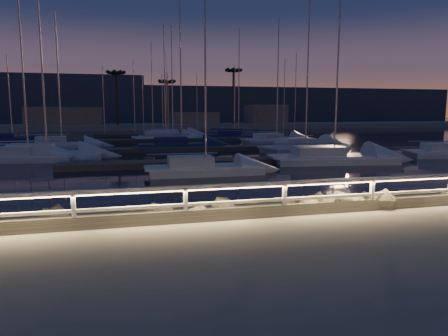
{
  "coord_description": "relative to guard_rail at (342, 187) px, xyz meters",
  "views": [
    {
      "loc": [
        -6.6,
        -10.99,
        3.14
      ],
      "look_at": [
        -2.89,
        4.0,
        0.93
      ],
      "focal_mm": 32.0,
      "sensor_mm": 36.0,
      "label": 1
    }
  ],
  "objects": [
    {
      "name": "ground",
      "position": [
        0.07,
        0.0,
        -0.77
      ],
      "size": [
        400.0,
        400.0,
        0.0
      ],
      "primitive_type": "plane",
      "color": "gray",
      "rests_on": "ground"
    },
    {
      "name": "harbor_water",
      "position": [
        0.07,
        31.22,
        -1.74
      ],
      "size": [
        400.0,
        440.0,
        0.6
      ],
      "color": "black",
      "rests_on": "ground"
    },
    {
      "name": "guard_rail",
      "position": [
        0.0,
        0.0,
        0.0
      ],
      "size": [
        44.11,
        0.12,
        1.06
      ],
      "color": "silver",
      "rests_on": "ground"
    },
    {
      "name": "riprap",
      "position": [
        2.74,
        1.35,
        -0.96
      ],
      "size": [
        34.92,
        3.02,
        1.4
      ],
      "color": "slate",
      "rests_on": "ground"
    },
    {
      "name": "floating_docks",
      "position": [
        0.07,
        32.5,
        -1.17
      ],
      "size": [
        22.0,
        36.0,
        0.4
      ],
      "color": "#5A514A",
      "rests_on": "ground"
    },
    {
      "name": "far_shore",
      "position": [
        -0.06,
        74.05,
        -0.48
      ],
      "size": [
        160.0,
        14.0,
        5.2
      ],
      "color": "gray",
      "rests_on": "ground"
    },
    {
      "name": "palm_left",
      "position": [
        -7.93,
        72.0,
        9.36
      ],
      "size": [
        3.0,
        3.0,
        11.2
      ],
      "color": "#4F3925",
      "rests_on": "ground"
    },
    {
      "name": "palm_center",
      "position": [
        2.07,
        73.0,
        8.01
      ],
      "size": [
        3.0,
        3.0,
        9.7
      ],
      "color": "#4F3925",
      "rests_on": "ground"
    },
    {
      "name": "palm_right",
      "position": [
        16.07,
        72.0,
        10.26
      ],
      "size": [
        3.0,
        3.0,
        12.2
      ],
      "color": "#4F3925",
      "rests_on": "ground"
    },
    {
      "name": "distant_hills",
      "position": [
        -22.06,
        133.69,
        3.96
      ],
      "size": [
        230.0,
        37.5,
        18.0
      ],
      "color": "#333D4F",
      "rests_on": "ground"
    },
    {
      "name": "sailboat_a",
      "position": [
        -13.71,
        20.97,
        -0.94
      ],
      "size": [
        7.12,
        3.15,
        11.81
      ],
      "rotation": [
        0.0,
        0.0,
        -0.16
      ],
      "color": "silver",
      "rests_on": "ground"
    },
    {
      "name": "sailboat_b",
      "position": [
        -2.14,
        12.0,
        -0.96
      ],
      "size": [
        7.22,
        2.32,
        12.21
      ],
      "rotation": [
        0.0,
        0.0,
        -0.02
      ],
      "color": "silver",
      "rests_on": "ground"
    },
    {
      "name": "sailboat_c",
      "position": [
        9.48,
        23.05,
        -0.91
      ],
      "size": [
        9.44,
        4.87,
        15.43
      ],
      "rotation": [
        0.0,
        0.0,
        0.26
      ],
      "color": "silver",
      "rests_on": "ground"
    },
    {
      "name": "sailboat_e",
      "position": [
        -12.83,
        30.96,
        -0.91
      ],
      "size": [
        7.9,
        3.19,
        13.17
      ],
      "rotation": [
        0.0,
        0.0,
        0.12
      ],
      "color": "silver",
      "rests_on": "ground"
    },
    {
      "name": "sailboat_f",
      "position": [
        -12.61,
        21.72,
        -0.91
      ],
      "size": [
        8.65,
        2.94,
        14.55
      ],
      "rotation": [
        0.0,
        0.0,
        0.04
      ],
      "color": "silver",
      "rests_on": "ground"
    },
    {
      "name": "sailboat_g",
      "position": [
        10.36,
        32.61,
        -0.94
      ],
      "size": [
        8.59,
        3.4,
        14.2
      ],
      "rotation": [
        0.0,
        0.0,
        0.11
      ],
      "color": "silver",
      "rests_on": "ground"
    },
    {
      "name": "sailboat_h",
      "position": [
        7.8,
        14.87,
        -0.92
      ],
      "size": [
        9.69,
        3.98,
        15.92
      ],
      "rotation": [
        0.0,
        0.0,
        -0.13
      ],
      "color": "silver",
      "rests_on": "ground"
    },
    {
      "name": "sailboat_i",
      "position": [
        -20.1,
        42.6,
        -0.98
      ],
      "size": [
        6.15,
        1.98,
        10.45
      ],
      "rotation": [
        0.0,
        0.0,
        0.02
      ],
      "color": "navy",
      "rests_on": "ground"
    },
    {
      "name": "sailboat_j",
      "position": [
        -1.42,
        27.77,
        -0.91
      ],
      "size": [
        8.38,
        2.63,
        14.2
      ],
      "rotation": [
        0.0,
        0.0,
        0.01
      ],
      "color": "navy",
      "rests_on": "ground"
    },
    {
      "name": "sailboat_k",
      "position": [
        -0.47,
        43.23,
        -0.92
      ],
      "size": [
        9.23,
        4.86,
        15.1
      ],
      "rotation": [
        0.0,
        0.0,
        0.27
      ],
      "color": "silver",
      "rests_on": "ground"
    },
    {
      "name": "sailboat_l",
      "position": [
        8.03,
        40.64,
        -0.95
      ],
      "size": [
        8.73,
        5.68,
        14.43
      ],
      "rotation": [
        0.0,
        0.0,
        -0.43
      ],
      "color": "navy",
      "rests_on": "ground"
    },
    {
      "name": "sailboat_n",
      "position": [
        -1.81,
        39.56,
        -0.91
      ],
      "size": [
        8.46,
        2.87,
        14.23
      ],
      "rotation": [
        0.0,
        0.0,
        0.04
      ],
      "color": "silver",
      "rests_on": "ground"
    }
  ]
}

